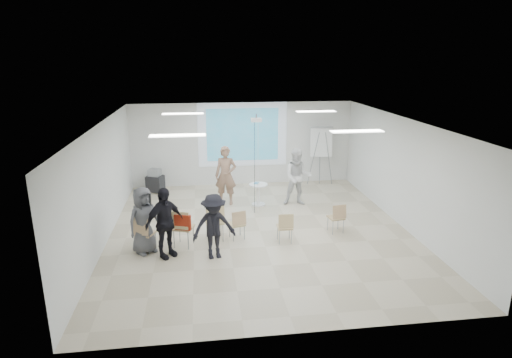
{
  "coord_description": "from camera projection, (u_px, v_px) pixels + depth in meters",
  "views": [
    {
      "loc": [
        -1.52,
        -10.7,
        4.65
      ],
      "look_at": [
        0.0,
        0.8,
        1.25
      ],
      "focal_mm": 30.0,
      "sensor_mm": 36.0,
      "label": 1
    }
  ],
  "objects": [
    {
      "name": "ceiling_projector",
      "position": [
        256.0,
        125.0,
        12.35
      ],
      "size": [
        0.3,
        0.25,
        3.0
      ],
      "color": "white",
      "rests_on": "ceiling"
    },
    {
      "name": "chair_right_inner",
      "position": [
        285.0,
        225.0,
        10.81
      ],
      "size": [
        0.39,
        0.42,
        0.82
      ],
      "rotation": [
        0.0,
        0.0,
        -0.03
      ],
      "color": "tan",
      "rests_on": "floor"
    },
    {
      "name": "projection_halo",
      "position": [
        243.0,
        135.0,
        15.42
      ],
      "size": [
        3.2,
        0.01,
        2.3
      ],
      "primitive_type": "cube",
      "color": "silver",
      "rests_on": "wall_back"
    },
    {
      "name": "pedestal_table",
      "position": [
        258.0,
        193.0,
        13.57
      ],
      "size": [
        0.76,
        0.76,
        0.72
      ],
      "rotation": [
        0.0,
        0.0,
        -0.38
      ],
      "color": "white",
      "rests_on": "floor"
    },
    {
      "name": "chair_right_far",
      "position": [
        337.0,
        216.0,
        11.43
      ],
      "size": [
        0.45,
        0.47,
        0.83
      ],
      "rotation": [
        0.0,
        0.0,
        0.16
      ],
      "color": "tan",
      "rests_on": "floor"
    },
    {
      "name": "flipchart_easel",
      "position": [
        321.0,
        142.0,
        15.43
      ],
      "size": [
        0.92,
        0.71,
        2.16
      ],
      "rotation": [
        0.0,
        0.0,
        -0.16
      ],
      "color": "#93959B",
      "rests_on": "floor"
    },
    {
      "name": "ceiling",
      "position": [
        260.0,
        120.0,
        10.82
      ],
      "size": [
        8.0,
        9.0,
        0.1
      ],
      "primitive_type": "cube",
      "color": "white",
      "rests_on": "wall_back"
    },
    {
      "name": "chair_far_left",
      "position": [
        143.0,
        231.0,
        10.3
      ],
      "size": [
        0.57,
        0.59,
        0.91
      ],
      "rotation": [
        0.0,
        0.0,
        -0.4
      ],
      "color": "tan",
      "rests_on": "floor"
    },
    {
      "name": "chair_left_inner",
      "position": [
        215.0,
        219.0,
        10.91
      ],
      "size": [
        0.51,
        0.54,
        1.0
      ],
      "rotation": [
        0.0,
        0.0,
        0.09
      ],
      "color": "tan",
      "rests_on": "floor"
    },
    {
      "name": "chair_center",
      "position": [
        238.0,
        222.0,
        11.02
      ],
      "size": [
        0.47,
        0.49,
        0.8
      ],
      "rotation": [
        0.0,
        0.0,
        0.28
      ],
      "color": "tan",
      "rests_on": "floor"
    },
    {
      "name": "wall_right",
      "position": [
        405.0,
        173.0,
        11.76
      ],
      "size": [
        0.1,
        9.0,
        3.0
      ],
      "primitive_type": "cube",
      "color": "silver",
      "rests_on": "floor"
    },
    {
      "name": "player_left",
      "position": [
        226.0,
        172.0,
        13.51
      ],
      "size": [
        0.88,
        0.69,
        2.14
      ],
      "primitive_type": "imported",
      "rotation": [
        0.0,
        0.0,
        -0.23
      ],
      "color": "#95715B",
      "rests_on": "floor"
    },
    {
      "name": "player_right",
      "position": [
        298.0,
        174.0,
        13.46
      ],
      "size": [
        1.07,
        0.9,
        2.02
      ],
      "primitive_type": "imported",
      "rotation": [
        0.0,
        0.0,
        -0.13
      ],
      "color": "white",
      "rests_on": "floor"
    },
    {
      "name": "fluor_panel_sw",
      "position": [
        178.0,
        135.0,
        9.16
      ],
      "size": [
        1.2,
        0.3,
        0.02
      ],
      "primitive_type": "cube",
      "color": "white",
      "rests_on": "ceiling"
    },
    {
      "name": "fluor_panel_se",
      "position": [
        357.0,
        131.0,
        9.67
      ],
      "size": [
        1.2,
        0.3,
        0.02
      ],
      "primitive_type": "cube",
      "color": "white",
      "rests_on": "ceiling"
    },
    {
      "name": "av_cart",
      "position": [
        155.0,
        181.0,
        14.91
      ],
      "size": [
        0.67,
        0.61,
        0.82
      ],
      "rotation": [
        0.0,
        0.0,
        -0.41
      ],
      "color": "black",
      "rests_on": "floor"
    },
    {
      "name": "laptop",
      "position": [
        214.0,
        220.0,
        11.03
      ],
      "size": [
        0.39,
        0.3,
        0.03
      ],
      "primitive_type": "imported",
      "rotation": [
        0.0,
        0.0,
        3.23
      ],
      "color": "black",
      "rests_on": "chair_left_inner"
    },
    {
      "name": "floor",
      "position": [
        260.0,
        233.0,
        11.69
      ],
      "size": [
        8.0,
        9.0,
        0.1
      ],
      "primitive_type": "cube",
      "color": "beige",
      "rests_on": "ground"
    },
    {
      "name": "controller_right",
      "position": [
        291.0,
        162.0,
        13.58
      ],
      "size": [
        0.06,
        0.14,
        0.04
      ],
      "primitive_type": "cube",
      "rotation": [
        0.0,
        0.0,
        -0.13
      ],
      "color": "white",
      "rests_on": "player_right"
    },
    {
      "name": "projection_image",
      "position": [
        243.0,
        135.0,
        15.41
      ],
      "size": [
        2.6,
        0.01,
        1.9
      ],
      "primitive_type": "cube",
      "color": "teal",
      "rests_on": "wall_back"
    },
    {
      "name": "audience_mid",
      "position": [
        214.0,
        222.0,
        9.92
      ],
      "size": [
        1.26,
        0.85,
        1.79
      ],
      "primitive_type": "imported",
      "rotation": [
        0.0,
        0.0,
        0.2
      ],
      "color": "black",
      "rests_on": "floor"
    },
    {
      "name": "fluor_panel_ne",
      "position": [
        316.0,
        111.0,
        13.0
      ],
      "size": [
        1.2,
        0.3,
        0.02
      ],
      "primitive_type": "cube",
      "color": "white",
      "rests_on": "ceiling"
    },
    {
      "name": "chair_left_mid",
      "position": [
        182.0,
        225.0,
        10.55
      ],
      "size": [
        0.6,
        0.62,
        0.98
      ],
      "rotation": [
        0.0,
        0.0,
        -0.34
      ],
      "color": "tan",
      "rests_on": "floor"
    },
    {
      "name": "controller_left",
      "position": [
        231.0,
        159.0,
        13.68
      ],
      "size": [
        0.06,
        0.12,
        0.04
      ],
      "primitive_type": "cube",
      "rotation": [
        0.0,
        0.0,
        -0.23
      ],
      "color": "white",
      "rests_on": "player_left"
    },
    {
      "name": "red_jacket",
      "position": [
        183.0,
        222.0,
        10.38
      ],
      "size": [
        0.41,
        0.22,
        0.39
      ],
      "primitive_type": "cube",
      "rotation": [
        0.0,
        0.0,
        -0.34
      ],
      "color": "#B02B15",
      "rests_on": "chair_left_mid"
    },
    {
      "name": "wall_left",
      "position": [
        101.0,
        184.0,
        10.75
      ],
      "size": [
        0.1,
        9.0,
        3.0
      ],
      "primitive_type": "cube",
      "color": "silver",
      "rests_on": "floor"
    },
    {
      "name": "audience_left",
      "position": [
        164.0,
        218.0,
        9.94
      ],
      "size": [
        1.32,
        1.24,
        1.97
      ],
      "primitive_type": "imported",
      "rotation": [
        0.0,
        0.0,
        0.66
      ],
      "color": "black",
      "rests_on": "floor"
    },
    {
      "name": "fluor_panel_nw",
      "position": [
        183.0,
        114.0,
        12.49
      ],
      "size": [
        1.2,
        0.3,
        0.02
      ],
      "primitive_type": "cube",
      "color": "white",
      "rests_on": "ceiling"
    },
    {
      "name": "audience_outer",
      "position": [
        144.0,
        216.0,
        10.19
      ],
      "size": [
        1.08,
        1.01,
        1.85
      ],
      "primitive_type": "imported",
      "rotation": [
        0.0,
        0.0,
        0.64
      ],
      "color": "#57585C",
      "rests_on": "floor"
    },
    {
      "name": "wall_back",
      "position": [
        243.0,
        144.0,
        15.58
      ],
      "size": [
        8.0,
        0.1,
        3.0
      ],
      "primitive_type": "cube",
      "color": "silver",
      "rests_on": "floor"
    }
  ]
}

